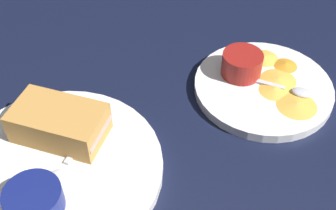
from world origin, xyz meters
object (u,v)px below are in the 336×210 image
Objects in this scene: sandwich_half_near at (59,123)px; ramekin_light_gravy at (242,63)px; spoon_by_dark_ramekin at (60,171)px; spoon_by_gravy_ramekin at (294,90)px; plate_sandwich_main at (56,169)px; ramekin_dark_sauce at (34,199)px; plate_chips_companion at (263,88)px.

sandwich_half_near reaches higher than ramekin_light_gravy.
spoon_by_gravy_ramekin is at bearing 22.43° from spoon_by_dark_ramekin.
ramekin_dark_sauce is at bearing -101.47° from plate_sandwich_main.
spoon_by_dark_ramekin is at bearing -157.57° from spoon_by_gravy_ramekin.
sandwich_half_near is 0.65× the size of plate_chips_companion.
spoon_by_gravy_ramekin is at bearing 11.86° from sandwich_half_near.
spoon_by_dark_ramekin is at bearing -53.51° from plate_sandwich_main.
spoon_by_dark_ramekin is 33.80cm from ramekin_light_gravy.
plate_chips_companion is at bearing 154.18° from spoon_by_gravy_ramekin.
plate_sandwich_main is at bearing -159.97° from spoon_by_gravy_ramekin.
ramekin_dark_sauce reaches higher than spoon_by_gravy_ramekin.
ramekin_dark_sauce is 38.80cm from ramekin_light_gravy.
plate_chips_companion is (31.94, 15.34, 0.00)cm from plate_sandwich_main.
plate_chips_companion is 5.32cm from ramekin_light_gravy.
spoon_by_dark_ramekin is 38.20cm from spoon_by_gravy_ramekin.
ramekin_dark_sauce is (-1.58, -12.24, -0.65)cm from sandwich_half_near.
ramekin_light_gravy reaches higher than spoon_by_gravy_ramekin.
ramekin_light_gravy is 9.38cm from spoon_by_gravy_ramekin.
sandwich_half_near is at bearing 82.65° from ramekin_dark_sauce.
spoon_by_dark_ramekin is 0.42× the size of plate_chips_companion.
spoon_by_dark_ramekin reaches higher than plate_chips_companion.
ramekin_light_gravy is (28.53, 18.18, 2.93)cm from plate_sandwich_main.
plate_sandwich_main is 4.06× the size of ramekin_dark_sauce.
ramekin_light_gravy is (29.87, 24.76, 0.38)cm from ramekin_dark_sauce.
ramekin_dark_sauce is 0.32× the size of plate_chips_companion.
spoon_by_gravy_ramekin is at bearing 20.03° from plate_sandwich_main.
plate_sandwich_main is 2.03cm from spoon_by_dark_ramekin.
ramekin_light_gravy is at bearing 140.19° from plate_chips_companion.
spoon_by_dark_ramekin is (0.99, -1.34, 1.16)cm from plate_sandwich_main.
spoon_by_gravy_ramekin reaches higher than plate_sandwich_main.
ramekin_light_gravy is at bearing 147.50° from spoon_by_gravy_ramekin.
ramekin_dark_sauce is at bearing -113.95° from spoon_by_dark_ramekin.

